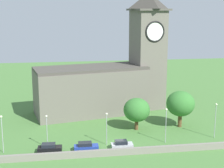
# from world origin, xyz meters

# --- Properties ---
(ground_plane) EXTENTS (200.00, 200.00, 0.00)m
(ground_plane) POSITION_xyz_m (0.00, 15.00, 0.00)
(ground_plane) COLOR #477538
(church) EXTENTS (36.55, 17.33, 31.42)m
(church) POSITION_xyz_m (2.04, 23.58, 9.36)
(church) COLOR #666056
(church) RESTS_ON ground
(quay_barrier) EXTENTS (55.90, 0.70, 1.28)m
(quay_barrier) POSITION_xyz_m (0.00, -5.50, 0.64)
(quay_barrier) COLOR gray
(quay_barrier) RESTS_ON ground
(car_black) EXTENTS (4.73, 2.49, 1.75)m
(car_black) POSITION_xyz_m (-13.48, -2.13, 0.89)
(car_black) COLOR black
(car_black) RESTS_ON ground
(car_blue) EXTENTS (4.74, 2.25, 1.81)m
(car_blue) POSITION_xyz_m (-6.53, -2.66, 0.92)
(car_blue) COLOR #233D9E
(car_blue) RESTS_ON ground
(car_silver) EXTENTS (4.28, 2.37, 1.80)m
(car_silver) POSITION_xyz_m (0.52, -2.81, 0.91)
(car_silver) COLOR silver
(car_silver) RESTS_ON ground
(streetlamp_west_end) EXTENTS (0.44, 0.44, 7.46)m
(streetlamp_west_end) POSITION_xyz_m (-22.21, -1.06, 4.94)
(streetlamp_west_end) COLOR #9EA0A5
(streetlamp_west_end) RESTS_ON ground
(streetlamp_west_mid) EXTENTS (0.44, 0.44, 6.79)m
(streetlamp_west_mid) POSITION_xyz_m (-13.93, 0.06, 4.55)
(streetlamp_west_mid) COLOR #9EA0A5
(streetlamp_west_mid) RESTS_ON ground
(streetlamp_central) EXTENTS (0.44, 0.44, 6.74)m
(streetlamp_central) POSITION_xyz_m (-2.11, -0.04, 4.52)
(streetlamp_central) COLOR #9EA0A5
(streetlamp_central) RESTS_ON ground
(streetlamp_east_mid) EXTENTS (0.44, 0.44, 7.32)m
(streetlamp_east_mid) POSITION_xyz_m (10.03, -0.77, 4.86)
(streetlamp_east_mid) COLOR #9EA0A5
(streetlamp_east_mid) RESTS_ON ground
(streetlamp_east_end) EXTENTS (0.44, 0.44, 7.65)m
(streetlamp_east_end) POSITION_xyz_m (21.17, 0.19, 5.04)
(streetlamp_east_end) COLOR #9EA0A5
(streetlamp_east_end) RESTS_ON ground
(tree_riverside_west) EXTENTS (6.00, 6.00, 7.38)m
(tree_riverside_west) POSITION_xyz_m (5.87, 7.85, 4.65)
(tree_riverside_west) COLOR brown
(tree_riverside_west) RESTS_ON ground
(tree_by_tower) EXTENTS (6.53, 6.53, 8.55)m
(tree_by_tower) POSITION_xyz_m (16.30, 8.19, 5.57)
(tree_by_tower) COLOR brown
(tree_by_tower) RESTS_ON ground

